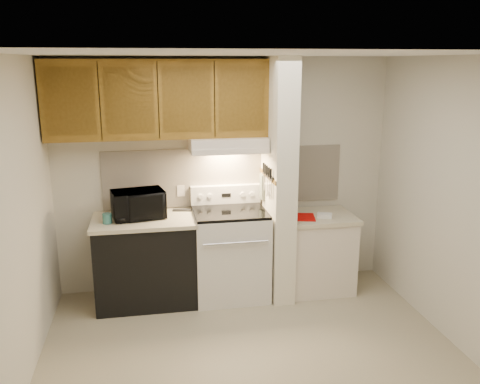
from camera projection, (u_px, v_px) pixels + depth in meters
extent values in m
plane|color=tan|center=(252.00, 353.00, 4.39)|extent=(3.60, 3.60, 0.00)
plane|color=white|center=(254.00, 54.00, 3.77)|extent=(3.60, 3.60, 0.00)
cube|color=beige|center=(225.00, 175.00, 5.51)|extent=(3.60, 2.50, 0.02)
cube|color=beige|center=(16.00, 227.00, 3.77)|extent=(0.02, 3.00, 2.50)
cube|color=beige|center=(456.00, 204.00, 4.40)|extent=(0.02, 3.00, 2.50)
cube|color=white|center=(225.00, 177.00, 5.50)|extent=(2.60, 0.02, 0.63)
cube|color=silver|center=(230.00, 255.00, 5.38)|extent=(0.76, 0.65, 0.92)
cube|color=black|center=(235.00, 262.00, 5.07)|extent=(0.50, 0.01, 0.30)
cylinder|color=silver|center=(236.00, 243.00, 4.97)|extent=(0.65, 0.02, 0.02)
cube|color=black|center=(230.00, 212.00, 5.26)|extent=(0.74, 0.64, 0.03)
cube|color=silver|center=(226.00, 194.00, 5.50)|extent=(0.76, 0.08, 0.20)
cube|color=black|center=(226.00, 195.00, 5.46)|extent=(0.10, 0.01, 0.04)
cylinder|color=silver|center=(200.00, 196.00, 5.41)|extent=(0.05, 0.02, 0.05)
cylinder|color=silver|center=(210.00, 196.00, 5.43)|extent=(0.05, 0.02, 0.05)
cylinder|color=silver|center=(243.00, 194.00, 5.49)|extent=(0.05, 0.02, 0.05)
cylinder|color=silver|center=(252.00, 194.00, 5.51)|extent=(0.05, 0.02, 0.05)
cube|color=black|center=(146.00, 262.00, 5.24)|extent=(1.00, 0.63, 0.87)
cube|color=beige|center=(144.00, 220.00, 5.13)|extent=(1.04, 0.67, 0.04)
cube|color=black|center=(182.00, 210.00, 5.38)|extent=(0.21, 0.10, 0.01)
cylinder|color=#30716B|center=(107.00, 218.00, 4.95)|extent=(0.11, 0.11, 0.10)
cube|color=silver|center=(181.00, 191.00, 5.44)|extent=(0.08, 0.01, 0.12)
imported|color=black|center=(138.00, 204.00, 5.11)|extent=(0.57, 0.44, 0.28)
cube|color=#F0E8CE|center=(278.00, 180.00, 5.27)|extent=(0.22, 0.70, 2.50)
cube|color=brown|center=(267.00, 176.00, 5.23)|extent=(0.01, 0.70, 0.04)
cube|color=black|center=(268.00, 175.00, 5.18)|extent=(0.02, 0.42, 0.04)
cube|color=silver|center=(270.00, 188.00, 5.05)|extent=(0.01, 0.03, 0.16)
cylinder|color=black|center=(271.00, 174.00, 5.02)|extent=(0.02, 0.02, 0.10)
cube|color=silver|center=(269.00, 188.00, 5.12)|extent=(0.01, 0.04, 0.18)
cylinder|color=black|center=(269.00, 172.00, 5.08)|extent=(0.02, 0.02, 0.10)
cube|color=silver|center=(267.00, 187.00, 5.19)|extent=(0.01, 0.04, 0.20)
cylinder|color=black|center=(267.00, 170.00, 5.17)|extent=(0.02, 0.02, 0.10)
cube|color=silver|center=(265.00, 183.00, 5.27)|extent=(0.01, 0.04, 0.16)
cylinder|color=black|center=(265.00, 169.00, 5.24)|extent=(0.02, 0.02, 0.10)
cube|color=silver|center=(263.00, 182.00, 5.37)|extent=(0.01, 0.04, 0.18)
cylinder|color=black|center=(264.00, 167.00, 5.31)|extent=(0.02, 0.02, 0.10)
cube|color=slate|center=(262.00, 187.00, 5.43)|extent=(0.03, 0.11, 0.26)
cube|color=silver|center=(318.00, 254.00, 5.56)|extent=(0.70, 0.60, 0.81)
cube|color=beige|center=(319.00, 217.00, 5.45)|extent=(0.74, 0.64, 0.04)
cube|color=#B80704|center=(305.00, 217.00, 5.35)|extent=(0.26, 0.31, 0.01)
cube|color=white|center=(325.00, 216.00, 5.35)|extent=(0.18, 0.15, 0.04)
cube|color=silver|center=(228.00, 144.00, 5.21)|extent=(0.78, 0.44, 0.15)
cube|color=silver|center=(231.00, 152.00, 5.02)|extent=(0.78, 0.04, 0.06)
cube|color=brown|center=(158.00, 99.00, 5.01)|extent=(2.18, 0.33, 0.77)
cube|color=brown|center=(69.00, 101.00, 4.72)|extent=(0.46, 0.01, 0.63)
cube|color=black|center=(100.00, 101.00, 4.77)|extent=(0.01, 0.01, 0.73)
cube|color=brown|center=(129.00, 101.00, 4.81)|extent=(0.46, 0.01, 0.63)
cube|color=black|center=(158.00, 100.00, 4.86)|extent=(0.01, 0.01, 0.73)
cube|color=brown|center=(187.00, 100.00, 4.91)|extent=(0.46, 0.01, 0.63)
cube|color=black|center=(215.00, 100.00, 4.96)|extent=(0.01, 0.01, 0.73)
cube|color=brown|center=(242.00, 99.00, 5.01)|extent=(0.46, 0.01, 0.63)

